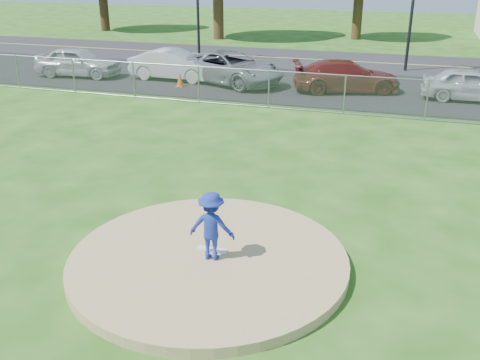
# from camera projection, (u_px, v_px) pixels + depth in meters

# --- Properties ---
(ground) EXTENTS (120.00, 120.00, 0.00)m
(ground) POSITION_uv_depth(u_px,v_px,m) (308.00, 126.00, 19.23)
(ground) COLOR #1F4F11
(ground) RESTS_ON ground
(pitchers_mound) EXTENTS (5.40, 5.40, 0.20)m
(pitchers_mound) POSITION_uv_depth(u_px,v_px,m) (209.00, 260.00, 10.38)
(pitchers_mound) COLOR tan
(pitchers_mound) RESTS_ON ground
(pitching_rubber) EXTENTS (0.60, 0.15, 0.04)m
(pitching_rubber) POSITION_uv_depth(u_px,v_px,m) (212.00, 250.00, 10.51)
(pitching_rubber) COLOR white
(pitching_rubber) RESTS_ON pitchers_mound
(chain_link_fence) EXTENTS (40.00, 0.06, 1.50)m
(chain_link_fence) POSITION_uv_depth(u_px,v_px,m) (319.00, 93.00, 20.71)
(chain_link_fence) COLOR gray
(chain_link_fence) RESTS_ON ground
(parking_lot) EXTENTS (50.00, 8.00, 0.01)m
(parking_lot) POSITION_uv_depth(u_px,v_px,m) (335.00, 88.00, 24.96)
(parking_lot) COLOR black
(parking_lot) RESTS_ON ground
(street) EXTENTS (60.00, 7.00, 0.01)m
(street) POSITION_uv_depth(u_px,v_px,m) (353.00, 61.00, 31.57)
(street) COLOR #242426
(street) RESTS_ON ground
(traffic_signal_left) EXTENTS (1.28, 0.20, 5.60)m
(traffic_signal_left) POSITION_uv_depth(u_px,v_px,m) (201.00, 1.00, 31.01)
(traffic_signal_left) COLOR black
(traffic_signal_left) RESTS_ON ground
(pitcher) EXTENTS (0.91, 0.56, 1.36)m
(pitcher) POSITION_uv_depth(u_px,v_px,m) (212.00, 226.00, 10.01)
(pitcher) COLOR navy
(pitcher) RESTS_ON pitchers_mound
(traffic_cone) EXTENTS (0.34, 0.34, 0.67)m
(traffic_cone) POSITION_uv_depth(u_px,v_px,m) (180.00, 79.00, 25.08)
(traffic_cone) COLOR #E3560B
(traffic_cone) RESTS_ON parking_lot
(parked_car_silver) EXTENTS (4.46, 2.12, 1.47)m
(parked_car_silver) POSITION_uv_depth(u_px,v_px,m) (78.00, 62.00, 27.19)
(parked_car_silver) COLOR #B6B7BB
(parked_car_silver) RESTS_ON parking_lot
(parked_car_white) EXTENTS (4.53, 1.73, 1.47)m
(parked_car_white) POSITION_uv_depth(u_px,v_px,m) (175.00, 65.00, 26.42)
(parked_car_white) COLOR silver
(parked_car_white) RESTS_ON parking_lot
(parked_car_gray) EXTENTS (6.01, 4.41, 1.52)m
(parked_car_gray) POSITION_uv_depth(u_px,v_px,m) (230.00, 68.00, 25.56)
(parked_car_gray) COLOR gray
(parked_car_gray) RESTS_ON parking_lot
(parked_car_darkred) EXTENTS (5.15, 3.29, 1.39)m
(parked_car_darkred) POSITION_uv_depth(u_px,v_px,m) (346.00, 76.00, 24.00)
(parked_car_darkred) COLOR maroon
(parked_car_darkred) RESTS_ON parking_lot
(parked_car_pearl) EXTENTS (3.96, 1.65, 1.34)m
(parked_car_pearl) POSITION_uv_depth(u_px,v_px,m) (470.00, 85.00, 22.43)
(parked_car_pearl) COLOR silver
(parked_car_pearl) RESTS_ON parking_lot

